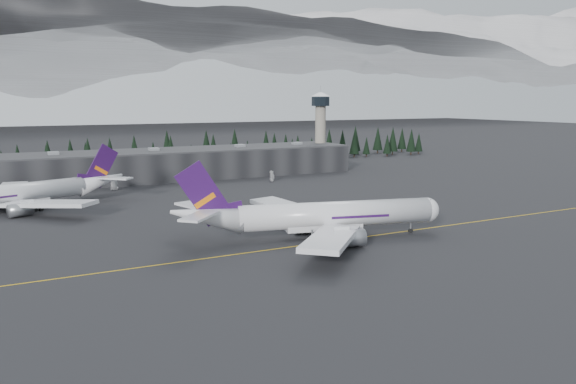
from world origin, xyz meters
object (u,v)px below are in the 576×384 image
gse_vehicle_b (272,180)px  gse_vehicle_a (114,188)px  terminal (177,164)px  jet_parked (26,193)px  control_tower (320,121)px  jet_main (313,216)px

gse_vehicle_b → gse_vehicle_a: bearing=-101.4°
terminal → jet_parked: size_ratio=2.50×
jet_parked → gse_vehicle_a: size_ratio=11.61×
terminal → gse_vehicle_b: bearing=-41.9°
control_tower → gse_vehicle_b: size_ratio=8.22×
jet_parked → gse_vehicle_b: 97.32m
jet_parked → gse_vehicle_b: bearing=174.1°
jet_main → gse_vehicle_b: size_ratio=14.69×
terminal → control_tower: bearing=2.3°
gse_vehicle_b → control_tower: bearing=121.7°
control_tower → gse_vehicle_a: (-106.25, -25.23, -22.64)m
jet_main → jet_parked: jet_main is taller
jet_main → gse_vehicle_a: 104.36m
jet_main → gse_vehicle_b: jet_main is taller
terminal → gse_vehicle_b: (32.35, -29.08, -5.52)m
gse_vehicle_a → jet_parked: bearing=-146.0°
jet_main → jet_parked: size_ratio=1.05×
gse_vehicle_a → terminal: bearing=28.9°
control_tower → jet_parked: bearing=-159.3°
jet_main → gse_vehicle_a: (-29.00, 100.13, -4.93)m
jet_parked → gse_vehicle_a: jet_parked is taller
gse_vehicle_b → jet_parked: bearing=-83.3°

